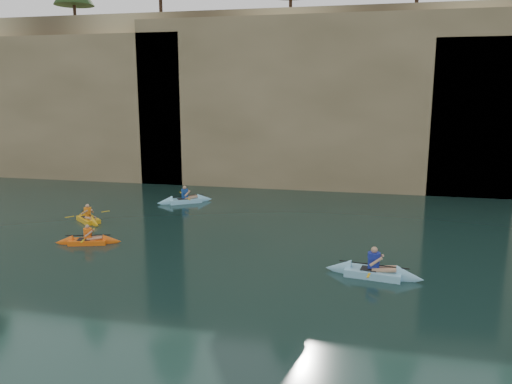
# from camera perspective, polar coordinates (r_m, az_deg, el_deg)

# --- Properties ---
(ground) EXTENTS (160.00, 160.00, 0.00)m
(ground) POSITION_cam_1_polar(r_m,az_deg,el_deg) (13.33, -13.48, -17.40)
(ground) COLOR black
(ground) RESTS_ON ground
(cliff) EXTENTS (70.00, 16.00, 12.00)m
(cliff) POSITION_cam_1_polar(r_m,az_deg,el_deg) (40.76, 5.21, 10.90)
(cliff) COLOR tan
(cliff) RESTS_ON ground
(cliff_slab_west) EXTENTS (26.00, 2.40, 10.56)m
(cliff_slab_west) POSITION_cam_1_polar(r_m,az_deg,el_deg) (41.65, -25.18, 8.90)
(cliff_slab_west) COLOR #9C865E
(cliff_slab_west) RESTS_ON ground
(cliff_slab_center) EXTENTS (24.00, 2.40, 11.40)m
(cliff_slab_center) POSITION_cam_1_polar(r_m,az_deg,el_deg) (33.18, 6.96, 10.23)
(cliff_slab_center) COLOR #9C865E
(cliff_slab_center) RESTS_ON ground
(sea_cave_west) EXTENTS (4.50, 1.00, 4.00)m
(sea_cave_west) POSITION_cam_1_polar(r_m,az_deg,el_deg) (40.16, -23.08, 4.31)
(sea_cave_west) COLOR black
(sea_cave_west) RESTS_ON ground
(sea_cave_center) EXTENTS (3.50, 1.00, 3.20)m
(sea_cave_center) POSITION_cam_1_polar(r_m,az_deg,el_deg) (34.02, -3.44, 3.39)
(sea_cave_center) COLOR black
(sea_cave_center) RESTS_ON ground
(sea_cave_east) EXTENTS (5.00, 1.00, 4.50)m
(sea_cave_east) POSITION_cam_1_polar(r_m,az_deg,el_deg) (32.94, 20.70, 3.55)
(sea_cave_east) COLOR black
(sea_cave_east) RESTS_ON ground
(kayaker_orange) EXTENTS (2.82, 2.03, 1.04)m
(kayaker_orange) POSITION_cam_1_polar(r_m,az_deg,el_deg) (22.41, -18.63, -5.31)
(kayaker_orange) COLOR #FF6310
(kayaker_orange) RESTS_ON ground
(kayaker_ltblue_near) EXTENTS (3.48, 2.60, 1.35)m
(kayaker_ltblue_near) POSITION_cam_1_polar(r_m,az_deg,el_deg) (18.09, 13.25, -8.90)
(kayaker_ltblue_near) COLOR #8ACDE7
(kayaker_ltblue_near) RESTS_ON ground
(kayaker_yellow) EXTENTS (2.53, 2.26, 1.11)m
(kayaker_yellow) POSITION_cam_1_polar(r_m,az_deg,el_deg) (26.12, -18.62, -2.94)
(kayaker_yellow) COLOR #EFA914
(kayaker_yellow) RESTS_ON ground
(kayaker_ltblue_mid) EXTENTS (3.11, 2.46, 1.24)m
(kayaker_ltblue_mid) POSITION_cam_1_polar(r_m,az_deg,el_deg) (29.21, -8.12, -0.93)
(kayaker_ltblue_mid) COLOR #96E1FC
(kayaker_ltblue_mid) RESTS_ON ground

